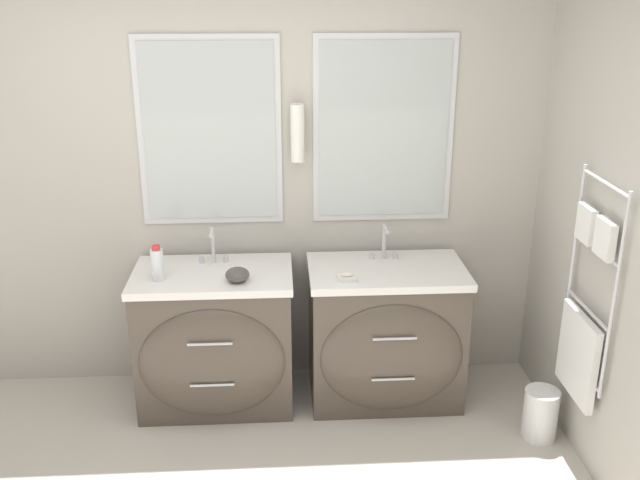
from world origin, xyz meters
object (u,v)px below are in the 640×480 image
vanity_left (215,339)px  amenity_bowl (237,275)px  toiletry_bottle (157,264)px  waste_bin (540,413)px  vanity_right (386,334)px

vanity_left → amenity_bowl: amenity_bowl is taller
amenity_bowl → toiletry_bottle: bearing=173.3°
vanity_left → waste_bin: size_ratio=3.10×
toiletry_bottle → amenity_bowl: toiletry_bottle is taller
waste_bin → amenity_bowl: bearing=168.1°
vanity_left → toiletry_bottle: (-0.28, -0.06, 0.50)m
vanity_right → amenity_bowl: 0.96m
amenity_bowl → waste_bin: amenity_bowl is taller
vanity_right → waste_bin: 0.95m
vanity_right → toiletry_bottle: bearing=-177.5°
toiletry_bottle → vanity_left: bearing=11.2°
vanity_left → vanity_right: size_ratio=1.00×
vanity_right → waste_bin: bearing=-29.7°
amenity_bowl → waste_bin: (1.63, -0.34, -0.72)m
toiletry_bottle → waste_bin: 2.24m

